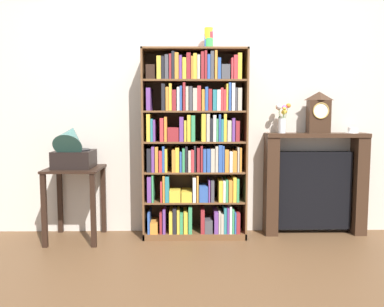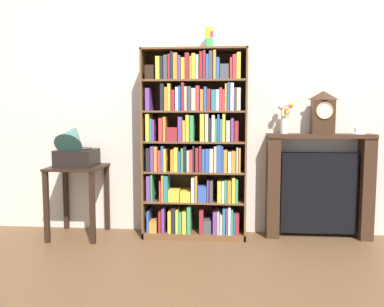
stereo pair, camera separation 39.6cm
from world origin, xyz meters
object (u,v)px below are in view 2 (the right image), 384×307
(bookshelf, at_px, (196,146))
(teacup_with_saucer, at_px, (358,131))
(mantel_clock, at_px, (323,112))
(gramophone, at_px, (75,148))
(fireplace_mantel, at_px, (318,187))
(side_table_left, at_px, (78,184))
(cup_stack, at_px, (209,39))
(flower_vase, at_px, (284,117))

(bookshelf, distance_m, teacup_with_saucer, 1.55)
(mantel_clock, bearing_deg, gramophone, -175.22)
(fireplace_mantel, bearing_deg, bookshelf, -175.90)
(side_table_left, xyz_separation_m, gramophone, (-0.00, -0.05, 0.36))
(gramophone, relative_size, fireplace_mantel, 0.48)
(gramophone, bearing_deg, side_table_left, 90.00)
(side_table_left, xyz_separation_m, teacup_with_saucer, (2.70, 0.15, 0.52))
(bookshelf, height_order, mantel_clock, bookshelf)
(bookshelf, height_order, side_table_left, bookshelf)
(teacup_with_saucer, bearing_deg, fireplace_mantel, 177.06)
(fireplace_mantel, bearing_deg, side_table_left, -175.88)
(cup_stack, relative_size, flower_vase, 0.71)
(bookshelf, height_order, cup_stack, cup_stack)
(cup_stack, distance_m, gramophone, 1.66)
(teacup_with_saucer, bearing_deg, mantel_clock, -179.55)
(bookshelf, relative_size, cup_stack, 8.76)
(flower_vase, bearing_deg, mantel_clock, 0.37)
(bookshelf, xyz_separation_m, mantel_clock, (1.21, 0.07, 0.32))
(mantel_clock, xyz_separation_m, teacup_with_saucer, (0.33, 0.00, -0.18))
(side_table_left, xyz_separation_m, mantel_clock, (2.37, 0.15, 0.70))
(bookshelf, xyz_separation_m, side_table_left, (-1.16, -0.08, -0.37))
(teacup_with_saucer, bearing_deg, cup_stack, -179.54)
(gramophone, height_order, fireplace_mantel, gramophone)
(side_table_left, relative_size, flower_vase, 2.38)
(bookshelf, bearing_deg, gramophone, -173.46)
(gramophone, distance_m, flower_vase, 2.04)
(bookshelf, xyz_separation_m, gramophone, (-1.16, -0.13, -0.01))
(side_table_left, distance_m, mantel_clock, 2.47)
(cup_stack, relative_size, mantel_clock, 0.51)
(bookshelf, distance_m, side_table_left, 1.22)
(bookshelf, distance_m, mantel_clock, 1.26)
(fireplace_mantel, distance_m, teacup_with_saucer, 0.64)
(cup_stack, distance_m, mantel_clock, 1.29)
(bookshelf, bearing_deg, fireplace_mantel, 4.10)
(fireplace_mantel, bearing_deg, gramophone, -174.70)
(cup_stack, xyz_separation_m, mantel_clock, (1.09, 0.01, -0.70))
(bookshelf, height_order, fireplace_mantel, bookshelf)
(cup_stack, relative_size, side_table_left, 0.30)
(cup_stack, distance_m, teacup_with_saucer, 1.67)
(fireplace_mantel, distance_m, mantel_clock, 0.72)
(cup_stack, distance_m, fireplace_mantel, 1.78)
(side_table_left, bearing_deg, gramophone, -90.00)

